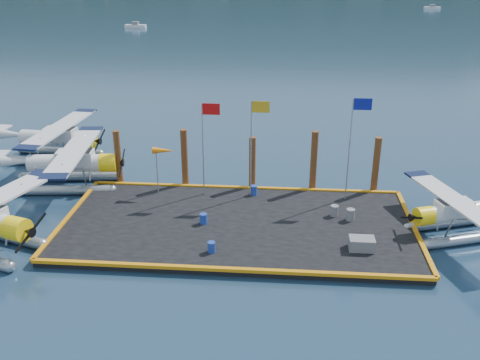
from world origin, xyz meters
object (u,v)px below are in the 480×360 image
object	(u,v)px
seaplane_c	(56,141)
drum_5	(254,190)
seaplane_d	(458,214)
piling_2	(252,165)
drum_3	(211,247)
piling_1	(185,160)
seaplane_b	(70,166)
flagpole_red	(206,135)
drum_4	(334,211)
flagpole_blue	(354,134)
piling_4	(376,167)
flagpole_yellow	(254,135)
piling_3	(314,163)
windsock	(163,152)
crate	(362,244)
piling_0	(118,159)
drum_2	(350,215)
drum_0	(203,219)

from	to	relation	value
seaplane_c	drum_5	size ratio (longest dim) A/B	16.70
seaplane_d	piling_2	distance (m)	12.91
drum_3	piling_1	world-z (taller)	piling_1
seaplane_b	flagpole_red	world-z (taller)	flagpole_red
drum_4	flagpole_blue	size ratio (longest dim) A/B	0.10
drum_5	piling_4	size ratio (longest dim) A/B	0.15
piling_2	drum_4	bearing A→B (deg)	-38.39
seaplane_d	drum_4	size ratio (longest dim) A/B	13.10
flagpole_yellow	piling_3	size ratio (longest dim) A/B	1.44
flagpole_blue	piling_2	distance (m)	6.98
windsock	piling_1	distance (m)	2.21
piling_3	crate	bearing A→B (deg)	-74.27
piling_2	flagpole_blue	bearing A→B (deg)	-14.48
flagpole_yellow	piling_0	size ratio (longest dim) A/B	1.55
seaplane_d	piling_4	world-z (taller)	piling_4
seaplane_d	seaplane_b	bearing A→B (deg)	60.16
piling_1	piling_4	distance (m)	12.50
drum_3	drum_4	world-z (taller)	drum_4
seaplane_c	piling_1	world-z (taller)	piling_1
seaplane_d	drum_4	distance (m)	6.81
flagpole_red	piling_2	xyz separation A→B (m)	(2.79, 1.60, -2.50)
seaplane_d	windsock	bearing A→B (deg)	59.78
drum_2	seaplane_d	bearing A→B (deg)	-6.51
piling_3	piling_4	world-z (taller)	piling_3
drum_4	crate	bearing A→B (deg)	-73.86
drum_5	crate	bearing A→B (deg)	-46.91
seaplane_c	flagpole_red	size ratio (longest dim) A/B	1.72
windsock	drum_2	bearing A→B (deg)	-14.32
drum_5	crate	distance (m)	8.83
drum_4	flagpole_red	size ratio (longest dim) A/B	0.11
crate	piling_4	xyz separation A→B (m)	(1.78, 7.88, 1.27)
piling_2	piling_4	world-z (taller)	piling_4
seaplane_c	flagpole_red	bearing A→B (deg)	68.31
drum_4	drum_2	bearing A→B (deg)	-29.17
drum_0	piling_4	bearing A→B (deg)	28.50
flagpole_yellow	piling_4	world-z (taller)	flagpole_yellow
seaplane_b	piling_1	xyz separation A→B (m)	(7.73, 0.37, 0.51)
seaplane_b	piling_0	xyz separation A→B (m)	(3.23, 0.37, 0.41)
piling_1	seaplane_b	bearing A→B (deg)	-177.24
seaplane_c	flagpole_red	world-z (taller)	flagpole_red
seaplane_d	drum_0	distance (m)	14.27
drum_2	drum_4	xyz separation A→B (m)	(-0.88, 0.49, -0.02)
drum_5	flagpole_blue	bearing A→B (deg)	-1.57
seaplane_c	drum_4	size ratio (longest dim) A/B	15.90
piling_2	piling_3	bearing A→B (deg)	0.00
piling_4	flagpole_yellow	bearing A→B (deg)	-168.40
piling_0	piling_3	size ratio (longest dim) A/B	0.93
seaplane_b	piling_3	distance (m)	16.25
flagpole_yellow	windsock	bearing A→B (deg)	180.00
piling_1	windsock	bearing A→B (deg)	-122.66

